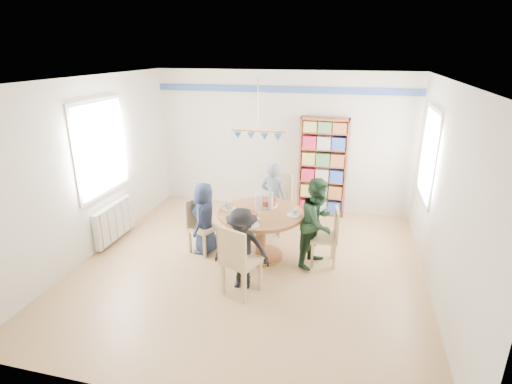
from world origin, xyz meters
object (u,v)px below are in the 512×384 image
(person_far, at_px, (273,199))
(radiator, at_px, (114,222))
(dining_table, at_px, (261,224))
(chair_left, at_px, (199,223))
(person_near, at_px, (242,249))
(chair_near, at_px, (238,258))
(person_right, at_px, (318,222))
(chair_far, at_px, (277,200))
(bookshelf, at_px, (323,168))
(chair_right, at_px, (329,234))
(person_left, at_px, (205,218))

(person_far, bearing_deg, radiator, 33.76)
(dining_table, distance_m, chair_left, 0.99)
(radiator, height_order, person_near, person_near)
(chair_near, relative_size, person_right, 0.73)
(person_far, bearing_deg, chair_near, 101.56)
(chair_far, height_order, person_right, person_right)
(radiator, height_order, dining_table, dining_table)
(chair_far, bearing_deg, person_near, -92.94)
(person_far, relative_size, bookshelf, 0.68)
(person_far, bearing_deg, chair_right, 154.08)
(chair_left, bearing_deg, person_left, -5.39)
(person_left, relative_size, bookshelf, 0.61)
(chair_left, relative_size, chair_far, 0.84)
(person_right, bearing_deg, chair_left, 112.52)
(dining_table, height_order, person_left, person_left)
(dining_table, height_order, person_right, person_right)
(person_far, height_order, person_near, person_far)
(chair_left, relative_size, bookshelf, 0.46)
(person_right, xyz_separation_m, person_far, (-0.84, 0.88, -0.03))
(chair_right, distance_m, bookshelf, 2.01)
(chair_near, height_order, person_far, person_far)
(person_right, xyz_separation_m, bookshelf, (-0.12, 1.99, 0.25))
(person_right, bearing_deg, bookshelf, 25.05)
(chair_far, relative_size, person_far, 0.80)
(radiator, distance_m, person_left, 1.62)
(person_right, relative_size, person_far, 1.05)
(person_right, bearing_deg, dining_table, 111.18)
(chair_right, distance_m, person_right, 0.26)
(chair_near, bearing_deg, person_near, 89.91)
(radiator, height_order, chair_near, chair_near)
(chair_far, distance_m, person_right, 1.32)
(chair_right, bearing_deg, bookshelf, 98.30)
(radiator, height_order, person_right, person_right)
(dining_table, relative_size, chair_near, 1.32)
(dining_table, xyz_separation_m, person_left, (-0.89, -0.04, 0.02))
(person_near, bearing_deg, chair_left, 135.23)
(bookshelf, bearing_deg, chair_right, -81.70)
(chair_right, height_order, person_far, person_far)
(person_near, bearing_deg, chair_far, 84.08)
(radiator, bearing_deg, person_near, -18.28)
(chair_far, distance_m, person_near, 1.90)
(radiator, height_order, chair_right, chair_right)
(chair_far, relative_size, person_near, 0.90)
(radiator, distance_m, person_right, 3.37)
(chair_right, bearing_deg, radiator, -178.33)
(person_right, distance_m, person_near, 1.25)
(person_far, distance_m, person_near, 1.74)
(radiator, bearing_deg, chair_right, 1.67)
(person_left, bearing_deg, chair_right, 93.38)
(radiator, relative_size, chair_far, 0.97)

